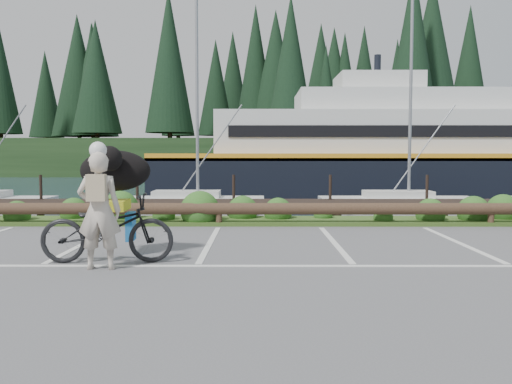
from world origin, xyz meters
TOP-DOWN VIEW (x-y plane):
  - ground at (0.00, 0.00)m, footprint 72.00×72.00m
  - harbor_backdrop at (0.40, 78.42)m, footprint 170.00×160.00m
  - vegetation_strip at (0.00, 5.30)m, footprint 34.00×1.60m
  - log_rail at (0.00, 4.60)m, footprint 32.00×0.30m
  - bicycle at (-1.57, -0.11)m, footprint 2.28×0.89m
  - cyclist at (-1.54, -0.63)m, footprint 0.71×0.49m
  - dog at (-1.60, 0.61)m, footprint 0.69×1.31m

SIDE VIEW (x-z plane):
  - harbor_backdrop at x=0.40m, z-range -15.00..15.00m
  - ground at x=0.00m, z-range 0.00..0.00m
  - log_rail at x=0.00m, z-range -0.30..0.30m
  - vegetation_strip at x=0.00m, z-range 0.00..0.10m
  - bicycle at x=-1.57m, z-range 0.00..1.18m
  - cyclist at x=-1.54m, z-range 0.00..1.89m
  - dog at x=-1.60m, z-range 1.18..1.92m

